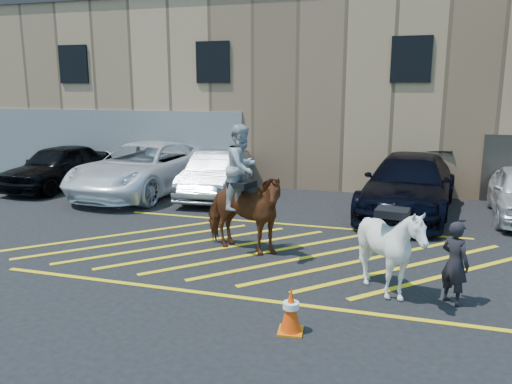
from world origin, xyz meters
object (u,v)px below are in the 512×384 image
(car_black_suv, at_px, (59,166))
(car_blue_suv, at_px, (409,185))
(saddled_white, at_px, (390,249))
(car_silver_sedan, at_px, (217,174))
(mounted_bay, at_px, (242,202))
(traffic_cone, at_px, (291,310))
(car_white_pickup, at_px, (145,168))
(handler, at_px, (455,263))

(car_black_suv, xyz_separation_m, car_blue_suv, (12.50, -0.27, 0.05))
(saddled_white, bearing_deg, car_silver_sedan, 130.55)
(car_silver_sedan, xyz_separation_m, mounted_bay, (2.67, -5.40, 0.40))
(mounted_bay, bearing_deg, traffic_cone, -60.94)
(car_white_pickup, bearing_deg, handler, -30.49)
(car_black_suv, distance_m, handler, 14.84)
(car_blue_suv, bearing_deg, saddled_white, -85.79)
(saddled_white, bearing_deg, mounted_bay, 154.53)
(saddled_white, bearing_deg, car_white_pickup, 141.96)
(car_white_pickup, xyz_separation_m, traffic_cone, (7.24, -8.61, -0.53))
(car_black_suv, relative_size, car_silver_sedan, 1.02)
(car_blue_suv, relative_size, traffic_cone, 8.14)
(car_black_suv, bearing_deg, car_silver_sedan, 4.84)
(car_black_suv, xyz_separation_m, saddled_white, (12.16, -6.67, 0.06))
(car_black_suv, relative_size, car_white_pickup, 0.74)
(handler, bearing_deg, saddled_white, 41.76)
(car_blue_suv, bearing_deg, car_white_pickup, -175.04)
(car_blue_suv, distance_m, handler, 6.47)
(car_silver_sedan, distance_m, handler, 9.93)
(handler, relative_size, saddled_white, 0.85)
(car_white_pickup, bearing_deg, car_silver_sedan, 9.12)
(car_black_suv, relative_size, saddled_white, 2.73)
(car_white_pickup, distance_m, saddled_white, 10.96)
(mounted_bay, height_order, saddled_white, mounted_bay)
(car_white_pickup, xyz_separation_m, mounted_bay, (5.34, -5.18, 0.28))
(car_black_suv, distance_m, saddled_white, 13.87)
(car_black_suv, height_order, car_silver_sedan, car_black_suv)
(saddled_white, bearing_deg, car_black_suv, 151.26)
(car_blue_suv, height_order, handler, car_blue_suv)
(car_black_suv, height_order, traffic_cone, car_black_suv)
(car_white_pickup, bearing_deg, saddled_white, -33.63)
(handler, xyz_separation_m, traffic_cone, (-2.47, -1.83, -0.38))
(car_black_suv, bearing_deg, car_blue_suv, 0.83)
(car_white_pickup, bearing_deg, car_black_suv, -174.24)
(handler, relative_size, mounted_bay, 0.51)
(handler, bearing_deg, car_silver_sedan, -1.72)
(car_silver_sedan, relative_size, traffic_cone, 6.42)
(car_blue_suv, bearing_deg, traffic_cone, -94.58)
(traffic_cone, bearing_deg, car_silver_sedan, 117.40)
(car_blue_suv, distance_m, traffic_cone, 8.45)
(mounted_bay, xyz_separation_m, traffic_cone, (1.90, -3.43, -0.81))
(car_white_pickup, bearing_deg, car_blue_suv, 2.19)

